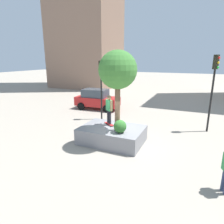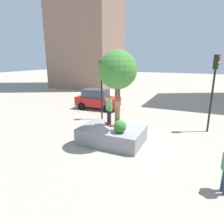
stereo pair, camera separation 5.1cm
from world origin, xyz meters
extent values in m
plane|color=#9E9384|center=(0.00, 0.00, 0.00)|extent=(120.00, 120.00, 0.00)
cube|color=gray|center=(-0.50, -0.10, 0.44)|extent=(3.48, 2.41, 0.88)
cylinder|color=brown|center=(-0.06, -0.39, 2.21)|extent=(0.28, 0.28, 2.67)
sphere|color=#3D7A33|center=(-0.06, -0.39, 4.08)|extent=(1.95, 1.95, 1.95)
sphere|color=#2D6628|center=(0.20, -0.65, 1.22)|extent=(0.67, 0.67, 0.67)
cube|color=#A51E1E|center=(-0.83, 0.24, 0.94)|extent=(0.78, 0.62, 0.02)
sphere|color=beige|center=(-0.57, 0.16, 0.91)|extent=(0.06, 0.06, 0.06)
sphere|color=beige|center=(-0.67, 0.02, 0.91)|extent=(0.06, 0.06, 0.06)
sphere|color=beige|center=(-1.00, 0.45, 0.91)|extent=(0.06, 0.06, 0.06)
sphere|color=beige|center=(-1.09, 0.31, 0.91)|extent=(0.06, 0.06, 0.06)
cylinder|color=black|center=(-0.91, 0.29, 1.35)|extent=(0.15, 0.15, 0.80)
cylinder|color=black|center=(-0.76, 0.18, 1.35)|extent=(0.15, 0.15, 0.80)
cube|color=#338C4C|center=(-0.83, 0.24, 2.06)|extent=(0.47, 0.42, 0.62)
cylinder|color=#9E7251|center=(-1.02, 0.38, 2.08)|extent=(0.10, 0.10, 0.59)
cylinder|color=#9E7251|center=(-0.64, 0.10, 2.08)|extent=(0.10, 0.10, 0.59)
sphere|color=#9E7251|center=(-0.83, 0.24, 2.50)|extent=(0.26, 0.26, 0.26)
cube|color=#B21E1E|center=(-4.86, 6.37, 0.75)|extent=(4.12, 1.90, 0.81)
cube|color=#38424C|center=(-5.06, 6.36, 1.52)|extent=(2.34, 1.61, 0.73)
cylinder|color=black|center=(-3.61, 7.28, 0.34)|extent=(0.70, 0.24, 0.69)
cylinder|color=black|center=(-3.53, 5.59, 0.34)|extent=(0.70, 0.24, 0.69)
cylinder|color=black|center=(-6.20, 7.15, 0.34)|extent=(0.70, 0.24, 0.69)
cylinder|color=black|center=(-6.11, 5.46, 0.34)|extent=(0.70, 0.24, 0.69)
cylinder|color=black|center=(4.51, 3.99, 2.00)|extent=(0.12, 0.12, 4.00)
cube|color=black|center=(4.51, 3.99, 4.43)|extent=(0.35, 0.36, 0.85)
sphere|color=red|center=(4.65, 3.92, 4.67)|extent=(0.14, 0.14, 0.14)
sphere|color=gold|center=(4.65, 3.92, 4.39)|extent=(0.14, 0.14, 0.14)
sphere|color=green|center=(4.65, 3.92, 4.11)|extent=(0.14, 0.14, 0.14)
cylinder|color=black|center=(-3.04, 3.63, 1.82)|extent=(0.12, 0.12, 3.63)
cube|color=black|center=(-3.04, 3.63, 4.06)|extent=(0.34, 0.36, 0.85)
sphere|color=red|center=(-3.17, 3.70, 4.30)|extent=(0.14, 0.14, 0.14)
sphere|color=gold|center=(-3.17, 3.70, 4.02)|extent=(0.14, 0.14, 0.14)
sphere|color=green|center=(-3.17, 3.70, 3.74)|extent=(0.14, 0.14, 0.14)
cylinder|color=navy|center=(4.90, -2.43, 0.41)|extent=(0.15, 0.15, 0.83)
cylinder|color=brown|center=(4.84, -2.29, 1.17)|extent=(0.10, 0.10, 0.61)
camera|label=1|loc=(3.72, -9.65, 4.62)|focal=31.56mm
camera|label=2|loc=(3.77, -9.63, 4.62)|focal=31.56mm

